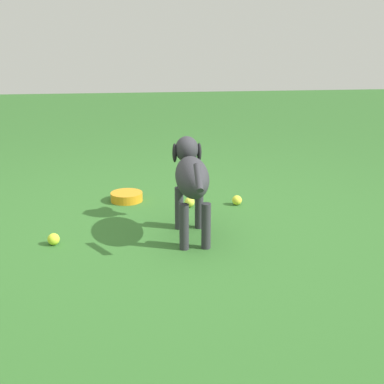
# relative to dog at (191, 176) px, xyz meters

# --- Properties ---
(ground) EXTENTS (14.00, 14.00, 0.00)m
(ground) POSITION_rel_dog_xyz_m (-0.05, -0.15, -0.35)
(ground) COLOR #2D6026
(dog) EXTENTS (0.79, 0.19, 0.53)m
(dog) POSITION_rel_dog_xyz_m (0.00, 0.00, 0.00)
(dog) COLOR #2D2D33
(dog) RESTS_ON ground
(tennis_ball_0) EXTENTS (0.07, 0.07, 0.07)m
(tennis_ball_0) POSITION_rel_dog_xyz_m (-0.50, 0.37, -0.32)
(tennis_ball_0) COLOR yellow
(tennis_ball_0) RESTS_ON ground
(tennis_ball_1) EXTENTS (0.07, 0.07, 0.07)m
(tennis_ball_1) POSITION_rel_dog_xyz_m (-0.50, 0.05, -0.32)
(tennis_ball_1) COLOR #C8D13B
(tennis_ball_1) RESTS_ON ground
(tennis_ball_2) EXTENTS (0.07, 0.07, 0.07)m
(tennis_ball_2) POSITION_rel_dog_xyz_m (0.06, -0.77, -0.32)
(tennis_ball_2) COLOR #C2DD30
(tennis_ball_2) RESTS_ON ground
(water_bowl) EXTENTS (0.22, 0.22, 0.06)m
(water_bowl) POSITION_rel_dog_xyz_m (-0.67, -0.37, -0.32)
(water_bowl) COLOR orange
(water_bowl) RESTS_ON ground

